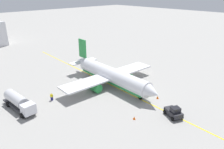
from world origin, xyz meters
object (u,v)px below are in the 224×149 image
Objects in this scene: fuel_tanker at (19,102)px; refueling_worker at (52,97)px; safety_cone_nose at (134,118)px; airplane at (111,75)px; pushback_tug at (174,112)px; safety_cone_wingtip at (158,97)px.

fuel_tanker is 5.91× the size of refueling_worker.
fuel_tanker is at bearing -99.16° from refueling_worker.
fuel_tanker is 6.76m from refueling_worker.
safety_cone_nose is at bearing 23.28° from refueling_worker.
airplane is 17.61× the size of refueling_worker.
pushback_tug reaches higher than safety_cone_nose.
fuel_tanker is at bearing -138.70° from pushback_tug.
pushback_tug is 6.41× the size of safety_cone_wingtip.
refueling_worker is (1.07, 6.61, -0.90)m from fuel_tanker.
safety_cone_wingtip is (16.67, 24.05, -1.40)m from fuel_tanker.
airplane is at bearing -168.62° from safety_cone_wingtip.
fuel_tanker is 29.30m from safety_cone_wingtip.
refueling_worker is (-21.94, -13.60, -0.19)m from pushback_tug.
pushback_tug is at bearing 31.80° from refueling_worker.
safety_cone_nose is (17.36, 7.47, -0.53)m from refueling_worker.
safety_cone_wingtip is at bearing 148.80° from pushback_tug.
airplane is at bearing 152.54° from safety_cone_nose.
safety_cone_wingtip is at bearing 99.98° from safety_cone_nose.
safety_cone_wingtip is at bearing 11.38° from airplane.
safety_cone_nose is (14.32, -7.44, -2.35)m from airplane.
fuel_tanker is 17.21× the size of safety_cone_nose.
safety_cone_nose is (18.43, 14.08, -1.43)m from fuel_tanker.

